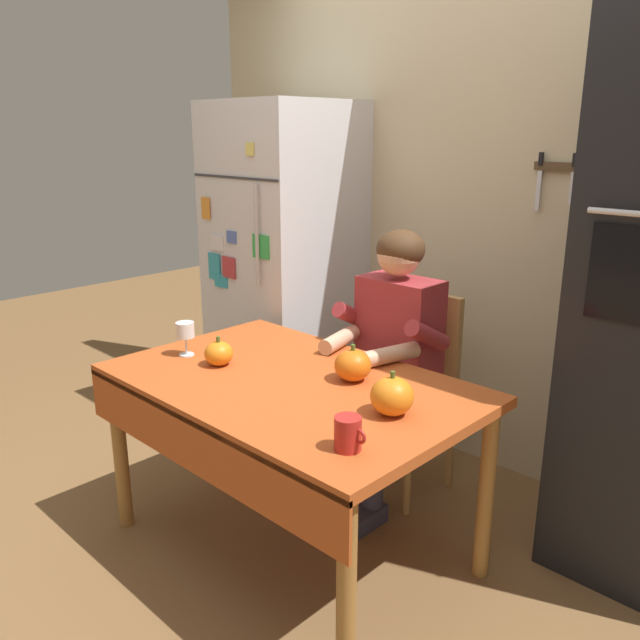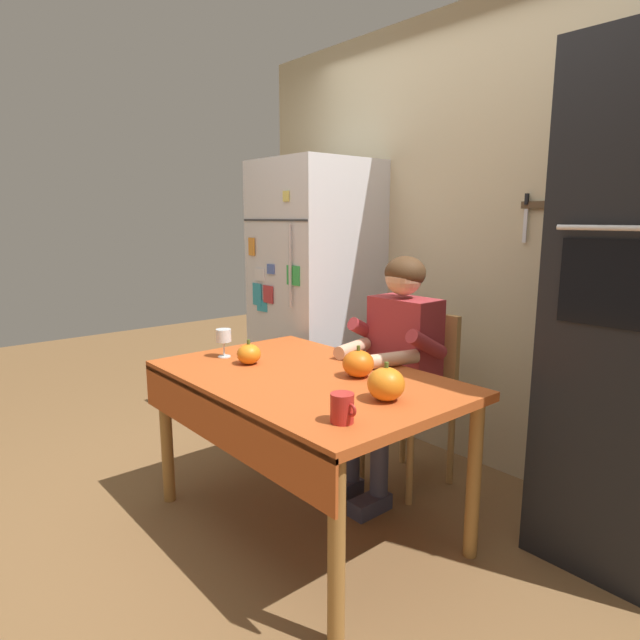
{
  "view_description": "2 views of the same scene",
  "coord_description": "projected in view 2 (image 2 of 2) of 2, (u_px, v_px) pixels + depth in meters",
  "views": [
    {
      "loc": [
        1.67,
        -1.46,
        1.65
      ],
      "look_at": [
        -0.01,
        0.27,
        0.94
      ],
      "focal_mm": 36.23,
      "sensor_mm": 36.0,
      "label": 1
    },
    {
      "loc": [
        1.82,
        -1.37,
        1.44
      ],
      "look_at": [
        0.03,
        0.16,
        0.99
      ],
      "focal_mm": 30.39,
      "sensor_mm": 36.0,
      "label": 2
    }
  ],
  "objects": [
    {
      "name": "ground_plane",
      "position": [
        290.0,
        533.0,
        2.51
      ],
      "size": [
        10.0,
        10.0,
        0.0
      ],
      "primitive_type": "plane",
      "color": "brown",
      "rests_on": "ground"
    },
    {
      "name": "back_wall_assembly",
      "position": [
        481.0,
        242.0,
        3.09
      ],
      "size": [
        3.7,
        0.13,
        2.6
      ],
      "color": "#BCAD89",
      "rests_on": "ground"
    },
    {
      "name": "refrigerator",
      "position": [
        316.0,
        298.0,
        3.66
      ],
      "size": [
        0.68,
        0.71,
        1.8
      ],
      "color": "silver",
      "rests_on": "ground"
    },
    {
      "name": "dining_table",
      "position": [
        302.0,
        394.0,
        2.43
      ],
      "size": [
        1.4,
        0.9,
        0.74
      ],
      "color": "#9E6B33",
      "rests_on": "ground"
    },
    {
      "name": "chair_behind_person",
      "position": [
        417.0,
        390.0,
        2.95
      ],
      "size": [
        0.4,
        0.4,
        0.93
      ],
      "color": "tan",
      "rests_on": "ground"
    },
    {
      "name": "seated_person",
      "position": [
        395.0,
        355.0,
        2.79
      ],
      "size": [
        0.47,
        0.55,
        1.25
      ],
      "color": "#38384C",
      "rests_on": "ground"
    },
    {
      "name": "coffee_mug",
      "position": [
        342.0,
        408.0,
        1.86
      ],
      "size": [
        0.11,
        0.08,
        0.1
      ],
      "color": "#B2231E",
      "rests_on": "dining_table"
    },
    {
      "name": "wine_glass",
      "position": [
        224.0,
        337.0,
        2.72
      ],
      "size": [
        0.08,
        0.08,
        0.14
      ],
      "color": "white",
      "rests_on": "dining_table"
    },
    {
      "name": "pumpkin_large",
      "position": [
        358.0,
        364.0,
        2.39
      ],
      "size": [
        0.14,
        0.14,
        0.14
      ],
      "color": "orange",
      "rests_on": "dining_table"
    },
    {
      "name": "pumpkin_medium",
      "position": [
        386.0,
        384.0,
        2.08
      ],
      "size": [
        0.15,
        0.15,
        0.15
      ],
      "color": "orange",
      "rests_on": "dining_table"
    },
    {
      "name": "pumpkin_small",
      "position": [
        249.0,
        354.0,
        2.61
      ],
      "size": [
        0.12,
        0.12,
        0.12
      ],
      "color": "orange",
      "rests_on": "dining_table"
    }
  ]
}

